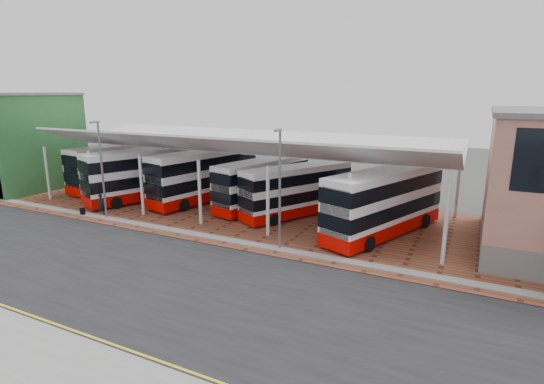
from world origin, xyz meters
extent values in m
plane|color=#3E403B|center=(0.00, 0.00, 0.00)|extent=(140.00, 140.00, 0.00)
cube|color=black|center=(0.00, -1.00, 0.01)|extent=(120.00, 14.00, 0.02)
cube|color=brown|center=(2.00, 13.00, 0.03)|extent=(72.00, 16.00, 0.06)
cube|color=gray|center=(0.00, -9.00, 0.07)|extent=(120.00, 4.00, 0.14)
cube|color=gray|center=(0.00, 6.20, 0.07)|extent=(120.00, 0.80, 0.14)
cube|color=yellow|center=(0.00, -7.00, 0.03)|extent=(120.00, 0.12, 0.01)
cube|color=yellow|center=(0.00, -6.70, 0.03)|extent=(120.00, 0.12, 0.01)
cylinder|color=silver|center=(-24.00, 8.50, 2.60)|extent=(0.26, 0.26, 5.20)
cylinder|color=silver|center=(-24.00, 19.50, 2.30)|extent=(0.26, 0.26, 4.60)
cylinder|color=silver|center=(-18.00, 8.50, 2.60)|extent=(0.26, 0.26, 5.20)
cylinder|color=silver|center=(-18.00, 19.50, 2.30)|extent=(0.26, 0.26, 4.60)
cylinder|color=silver|center=(-12.00, 8.50, 2.60)|extent=(0.26, 0.26, 5.20)
cylinder|color=silver|center=(-12.00, 19.50, 2.30)|extent=(0.26, 0.26, 4.60)
cylinder|color=silver|center=(-6.00, 8.50, 2.60)|extent=(0.26, 0.26, 5.20)
cylinder|color=silver|center=(-6.00, 19.50, 2.30)|extent=(0.26, 0.26, 4.60)
cylinder|color=silver|center=(0.00, 8.50, 2.60)|extent=(0.26, 0.26, 5.20)
cylinder|color=silver|center=(0.00, 19.50, 2.30)|extent=(0.26, 0.26, 4.60)
cylinder|color=silver|center=(6.00, 8.50, 2.60)|extent=(0.26, 0.26, 5.20)
cylinder|color=silver|center=(6.00, 19.50, 2.30)|extent=(0.26, 0.26, 4.60)
cylinder|color=silver|center=(12.00, 8.50, 2.60)|extent=(0.26, 0.26, 5.20)
cylinder|color=silver|center=(12.00, 19.50, 2.30)|extent=(0.26, 0.26, 4.60)
cube|color=silver|center=(-6.00, 10.70, 6.10)|extent=(37.00, 4.95, 1.95)
cube|color=silver|center=(-6.00, 16.30, 5.90)|extent=(37.00, 7.12, 1.43)
cube|color=#2B6330|center=(-30.00, 11.00, 5.00)|extent=(6.20, 10.00, 10.00)
cube|color=#625F5D|center=(-30.00, 11.00, 10.10)|extent=(6.40, 10.20, 0.25)
cylinder|color=slate|center=(-14.00, 6.30, 4.00)|extent=(0.16, 0.16, 8.00)
cube|color=slate|center=(-14.00, 6.00, 8.00)|extent=(0.15, 0.90, 0.15)
cylinder|color=slate|center=(2.00, 6.30, 4.00)|extent=(0.16, 0.16, 8.00)
cube|color=slate|center=(2.00, 6.00, 8.00)|extent=(0.15, 0.90, 0.15)
cube|color=white|center=(-21.57, 15.42, 2.56)|extent=(3.85, 11.69, 4.49)
cube|color=#CC0500|center=(-21.57, 15.42, 0.74)|extent=(3.89, 11.74, 0.94)
cube|color=black|center=(-21.57, 15.42, 2.09)|extent=(3.89, 11.74, 0.99)
cube|color=black|center=(-21.57, 15.42, 3.76)|extent=(3.89, 11.74, 0.99)
cube|color=black|center=(-22.19, 9.76, 2.46)|extent=(2.34, 0.36, 3.76)
cylinder|color=black|center=(-23.27, 11.91, 0.58)|extent=(0.40, 1.07, 1.04)
cylinder|color=black|center=(-20.67, 11.62, 0.58)|extent=(0.40, 1.07, 1.04)
cylinder|color=black|center=(-22.46, 19.21, 0.58)|extent=(0.40, 1.07, 1.04)
cylinder|color=black|center=(-19.87, 18.92, 0.58)|extent=(0.40, 1.07, 1.04)
cube|color=white|center=(-15.33, 12.86, 2.64)|extent=(6.91, 11.99, 4.63)
cube|color=#CC0500|center=(-15.33, 12.86, 0.76)|extent=(6.97, 12.05, 0.97)
cube|color=black|center=(-15.33, 12.86, 2.16)|extent=(6.97, 12.05, 1.02)
cube|color=black|center=(-15.33, 12.86, 3.88)|extent=(6.97, 12.05, 1.02)
cube|color=black|center=(-17.51, 7.41, 2.54)|extent=(2.29, 1.00, 3.88)
cylinder|color=black|center=(-17.99, 9.84, 0.60)|extent=(0.68, 1.11, 1.08)
cylinder|color=black|center=(-15.49, 8.84, 0.60)|extent=(0.68, 1.11, 1.08)
cylinder|color=black|center=(-15.16, 16.88, 0.60)|extent=(0.68, 1.11, 1.08)
cylinder|color=black|center=(-12.67, 15.87, 0.60)|extent=(0.68, 1.11, 1.08)
cube|color=white|center=(-10.02, 14.84, 2.62)|extent=(5.14, 12.03, 4.58)
cube|color=#CC0500|center=(-10.02, 14.84, 0.75)|extent=(5.19, 12.08, 0.96)
cube|color=black|center=(-10.02, 14.84, 2.14)|extent=(5.19, 12.08, 1.01)
cube|color=black|center=(-10.02, 14.84, 3.85)|extent=(5.19, 12.08, 1.01)
cube|color=black|center=(-11.28, 9.17, 2.51)|extent=(2.37, 0.62, 3.84)
cylinder|color=black|center=(-12.14, 11.47, 0.59)|extent=(0.52, 1.11, 1.07)
cylinder|color=black|center=(-9.53, 10.89, 0.59)|extent=(0.52, 1.11, 1.07)
cylinder|color=black|center=(-10.51, 18.80, 0.59)|extent=(0.52, 1.11, 1.07)
cylinder|color=black|center=(-7.91, 18.22, 0.59)|extent=(0.52, 1.11, 1.07)
cube|color=white|center=(-3.94, 15.25, 2.35)|extent=(4.78, 10.77, 4.11)
cube|color=#CC0500|center=(-3.94, 15.25, 0.68)|extent=(4.83, 10.82, 0.86)
cube|color=black|center=(-3.94, 15.25, 1.92)|extent=(4.83, 10.82, 0.91)
cube|color=black|center=(-3.94, 15.25, 3.45)|extent=(4.83, 10.82, 0.91)
cube|color=black|center=(-5.16, 10.19, 2.26)|extent=(2.11, 0.60, 3.44)
cylinder|color=black|center=(-5.89, 12.26, 0.54)|extent=(0.48, 0.99, 0.95)
cylinder|color=black|center=(-3.57, 11.70, 0.54)|extent=(0.48, 0.99, 0.95)
cylinder|color=black|center=(-4.32, 18.79, 0.54)|extent=(0.48, 0.99, 0.95)
cylinder|color=black|center=(-2.00, 18.23, 0.54)|extent=(0.48, 0.99, 0.95)
cube|color=white|center=(-0.13, 14.19, 2.30)|extent=(6.82, 10.20, 4.02)
cube|color=#CC0500|center=(-0.13, 14.19, 0.67)|extent=(6.87, 10.25, 0.84)
cube|color=black|center=(-0.13, 14.19, 1.88)|extent=(6.87, 10.25, 0.89)
cube|color=black|center=(-0.13, 14.19, 3.38)|extent=(6.87, 10.25, 0.89)
cube|color=black|center=(-2.49, 9.67, 2.21)|extent=(1.91, 1.05, 3.36)
cylinder|color=black|center=(-2.69, 11.81, 0.53)|extent=(0.66, 0.95, 0.93)
cylinder|color=black|center=(-0.62, 10.73, 0.53)|extent=(0.66, 0.95, 0.93)
cylinder|color=black|center=(0.35, 17.65, 0.53)|extent=(0.66, 0.95, 0.93)
cylinder|color=black|center=(2.42, 16.57, 0.53)|extent=(0.66, 0.95, 0.93)
cube|color=white|center=(7.53, 12.51, 2.60)|extent=(6.60, 11.84, 4.56)
cube|color=#CC0500|center=(7.53, 12.51, 0.75)|extent=(6.66, 11.89, 0.95)
cube|color=black|center=(7.53, 12.51, 2.13)|extent=(6.66, 11.89, 1.01)
cube|color=black|center=(7.53, 12.51, 3.82)|extent=(6.66, 11.89, 1.01)
cube|color=black|center=(5.49, 7.10, 2.50)|extent=(2.27, 0.94, 3.81)
cylinder|color=black|center=(4.98, 9.49, 0.59)|extent=(0.65, 1.10, 1.06)
cylinder|color=black|center=(7.45, 8.55, 0.59)|extent=(0.65, 1.10, 1.06)
cylinder|color=black|center=(7.62, 16.46, 0.59)|extent=(0.65, 1.10, 1.06)
cylinder|color=black|center=(10.09, 15.52, 0.59)|extent=(0.65, 1.10, 1.06)
imported|color=black|center=(-15.01, 6.78, 0.99)|extent=(0.61, 0.77, 1.86)
cube|color=black|center=(-16.47, 6.00, 0.37)|extent=(0.37, 0.26, 0.63)
camera|label=1|loc=(13.48, -17.85, 10.35)|focal=28.00mm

